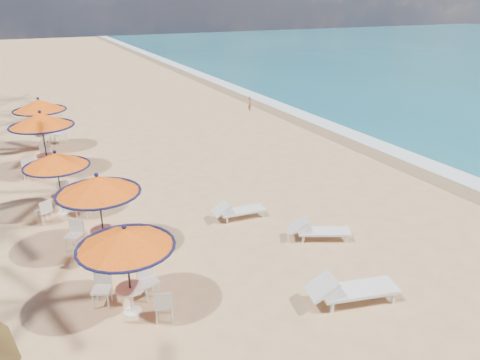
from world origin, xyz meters
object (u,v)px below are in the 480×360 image
Objects in this scene: station_3 at (40,126)px; station_4 at (41,109)px; station_0 at (127,248)px; station_1 at (98,196)px; lounger_near at (350,289)px; lounger_mid at (318,230)px; station_2 at (57,168)px; lounger_far at (237,210)px.

station_4 is (0.24, 3.49, -0.10)m from station_3.
station_0 is 0.94× the size of station_1.
lounger_mid is at bearing 81.60° from lounger_near.
station_4 is at bearing 142.46° from lounger_mid.
station_0 is at bearing -144.20° from lounger_mid.
station_4 reaches higher than station_2.
lounger_near is 1.29× the size of lounger_far.
station_2 is 7.82m from station_4.
lounger_near is at bearing -65.34° from station_3.
station_1 reaches higher than station_2.
lounger_mid is (5.78, 1.03, -1.35)m from station_0.
lounger_mid is at bearing 10.09° from station_0.
lounger_near is 3.10m from lounger_mid.
station_1 is 3.28m from station_2.
station_3 reaches higher than station_2.
station_2 reaches higher than lounger_near.
station_2 is 0.89× the size of station_4.
station_0 is 5.20m from lounger_near.
lounger_near is at bearing -21.81° from station_0.
station_0 reaches higher than lounger_far.
lounger_mid is 2.77m from lounger_far.
station_3 is at bearing 151.27° from lounger_mid.
lounger_near is at bearing -84.95° from lounger_mid.
station_0 is 6.02m from lounger_mid.
lounger_far is (5.21, -7.18, -1.70)m from station_3.
station_0 is 1.27× the size of lounger_far.
station_3 is 13.71m from lounger_near.
station_3 is 1.40× the size of lounger_mid.
station_0 is at bearing -84.57° from station_3.
station_0 is 5.53m from lounger_far.
station_3 is at bearing -93.90° from station_4.
lounger_mid is at bearing -18.47° from station_1.
station_4 is at bearing 86.10° from station_3.
station_3 is at bearing 129.59° from lounger_far.
lounger_mid is at bearing -37.90° from station_2.
station_1 reaches higher than lounger_mid.
lounger_far is (5.06, -2.86, -1.32)m from station_2.
station_2 is at bearing 136.71° from lounger_near.
station_4 reaches higher than station_1.
station_1 is 0.97× the size of station_4.
station_1 is 6.96m from lounger_near.
station_1 is (-0.10, 2.99, 0.10)m from station_0.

